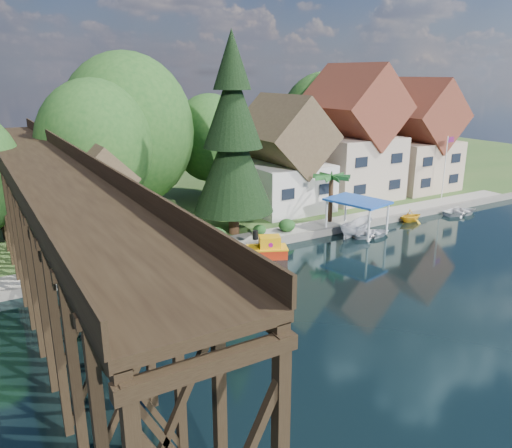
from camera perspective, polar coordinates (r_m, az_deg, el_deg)
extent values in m
plane|color=black|center=(33.79, 8.13, -6.63)|extent=(140.00, 140.00, 0.00)
cube|color=#305421|center=(62.62, -11.58, 4.45)|extent=(140.00, 52.00, 0.50)
cube|color=slate|center=(41.89, 5.65, -1.38)|extent=(60.00, 0.40, 0.62)
cube|color=gray|center=(43.96, 6.78, -0.23)|extent=(50.00, 2.60, 0.06)
cube|color=black|center=(15.06, -10.42, -22.03)|extent=(4.00, 0.36, 8.00)
cube|color=black|center=(17.57, -14.23, -16.02)|extent=(4.00, 0.36, 8.00)
cube|color=black|center=(20.27, -16.91, -11.51)|extent=(4.00, 0.36, 8.00)
cube|color=black|center=(23.10, -18.89, -8.07)|extent=(4.00, 0.36, 8.00)
cube|color=black|center=(26.02, -20.41, -5.38)|extent=(4.00, 0.36, 8.00)
cube|color=black|center=(29.00, -21.60, -3.24)|extent=(4.00, 0.36, 8.00)
cube|color=black|center=(32.02, -22.57, -1.50)|extent=(4.00, 0.36, 8.00)
cube|color=black|center=(35.07, -23.37, -0.06)|extent=(4.00, 0.36, 8.00)
cube|color=black|center=(38.14, -24.04, 1.15)|extent=(4.00, 0.36, 8.00)
cube|color=black|center=(41.24, -24.62, 2.18)|extent=(4.00, 0.36, 8.00)
cube|color=black|center=(44.35, -25.11, 3.07)|extent=(4.00, 0.36, 8.00)
cube|color=black|center=(47.47, -25.54, 3.84)|extent=(4.00, 0.36, 8.00)
cube|color=black|center=(50.60, -25.91, 4.51)|extent=(4.00, 0.36, 8.00)
cube|color=black|center=(30.52, -26.55, 5.03)|extent=(0.35, 44.00, 0.35)
cube|color=black|center=(30.93, -20.10, 5.93)|extent=(0.35, 44.00, 0.35)
cube|color=black|center=(30.63, -23.37, 6.04)|extent=(4.00, 44.00, 0.30)
cube|color=black|center=(30.36, -27.23, 6.53)|extent=(0.12, 44.00, 0.80)
cube|color=black|center=(30.84, -19.80, 7.54)|extent=(0.12, 44.00, 0.80)
cube|color=silver|center=(49.23, 3.09, 4.40)|extent=(7.50, 8.00, 4.50)
cube|color=#4C3B28|center=(48.40, 3.18, 10.13)|extent=(7.64, 8.64, 7.64)
cube|color=black|center=(44.77, 3.71, 3.42)|extent=(1.35, 0.08, 1.00)
cube|color=black|center=(47.20, 7.94, 4.00)|extent=(1.35, 0.08, 1.00)
cube|color=#BCA893|center=(54.81, 10.73, 6.49)|extent=(8.50, 8.50, 6.50)
cube|color=maroon|center=(54.06, 11.10, 13.07)|extent=(8.65, 9.18, 8.65)
cube|color=black|center=(50.05, 11.90, 5.82)|extent=(1.53, 0.08, 1.00)
cube|color=black|center=(53.33, 15.73, 6.22)|extent=(1.53, 0.08, 1.00)
cube|color=tan|center=(60.80, 17.48, 6.54)|extent=(8.00, 8.00, 5.50)
cube|color=maroon|center=(60.12, 17.96, 11.81)|extent=(8.15, 8.64, 8.15)
cube|color=black|center=(56.48, 18.98, 5.93)|extent=(1.44, 0.08, 1.00)
cube|color=black|center=(59.91, 21.81, 6.23)|extent=(1.44, 0.08, 1.00)
cube|color=silver|center=(40.99, -17.16, 0.36)|extent=(5.00, 5.00, 3.50)
cube|color=#4C3B28|center=(40.17, -17.60, 5.22)|extent=(5.09, 5.40, 5.09)
cube|color=black|center=(38.28, -18.29, -0.62)|extent=(0.90, 0.08, 1.00)
cube|color=black|center=(38.91, -14.28, 0.00)|extent=(0.90, 0.08, 1.00)
cylinder|color=#382314|center=(45.33, -17.37, 2.55)|extent=(0.50, 0.50, 4.50)
ellipsoid|color=#1C4719|center=(44.45, -17.91, 8.49)|extent=(4.40, 4.40, 5.06)
cylinder|color=#382314|center=(50.03, -14.05, 4.38)|extent=(0.50, 0.50, 4.95)
ellipsoid|color=#1C4719|center=(49.21, -14.49, 10.33)|extent=(5.00, 5.00, 5.75)
cylinder|color=#382314|center=(54.17, -5.18, 5.27)|extent=(0.50, 0.50, 4.05)
ellipsoid|color=#1C4719|center=(53.48, -5.30, 9.76)|extent=(4.00, 4.00, 4.60)
cylinder|color=#382314|center=(61.92, 7.52, 6.87)|extent=(0.50, 0.50, 4.50)
ellipsoid|color=#1C4719|center=(61.29, 7.70, 11.25)|extent=(4.60, 4.60, 5.29)
cylinder|color=#382314|center=(64.37, 15.39, 6.39)|extent=(0.50, 0.50, 3.60)
ellipsoid|color=#1C4719|center=(63.82, 15.65, 9.74)|extent=(3.80, 3.80, 4.37)
ellipsoid|color=#194117|center=(37.21, -10.57, -2.41)|extent=(1.98, 1.98, 1.53)
ellipsoid|color=#194117|center=(38.20, -7.90, -2.04)|extent=(1.54, 1.54, 1.19)
ellipsoid|color=#194117|center=(38.45, -4.88, -1.41)|extent=(2.20, 2.20, 1.70)
ellipsoid|color=#194117|center=(36.59, -15.08, -3.20)|extent=(1.76, 1.76, 1.36)
ellipsoid|color=#194117|center=(41.06, 0.42, -0.52)|extent=(1.54, 1.54, 1.19)
ellipsoid|color=#194117|center=(42.08, 3.55, 0.01)|extent=(1.76, 1.76, 1.36)
cylinder|color=#382314|center=(41.41, -2.55, 0.90)|extent=(0.89, 0.89, 2.97)
cone|color=black|center=(40.41, -2.63, 6.99)|extent=(6.54, 6.54, 7.93)
cone|color=black|center=(39.88, -2.72, 13.32)|extent=(4.76, 4.76, 6.44)
cone|color=black|center=(39.81, -2.79, 18.31)|extent=(2.97, 2.97, 4.46)
cylinder|color=#382314|center=(44.92, 8.53, 2.65)|extent=(0.39, 0.39, 3.95)
ellipsoid|color=#194C1F|center=(44.44, 8.65, 5.34)|extent=(3.87, 3.87, 0.90)
cylinder|color=white|center=(56.09, 20.76, 5.99)|extent=(0.09, 0.09, 6.64)
cube|color=#A80C16|center=(56.08, 21.39, 8.97)|extent=(0.95, 0.08, 0.57)
cube|color=red|center=(37.75, 1.26, -3.32)|extent=(3.32, 2.63, 0.78)
cube|color=#E9A10C|center=(37.61, 1.27, -2.72)|extent=(3.45, 2.76, 0.10)
cube|color=#E9A10C|center=(37.50, 1.57, -2.12)|extent=(1.91, 1.71, 0.98)
cylinder|color=black|center=(37.17, -0.07, -1.25)|extent=(0.43, 0.43, 0.68)
cylinder|color=#990B67|center=(36.93, 1.70, -2.42)|extent=(0.35, 0.22, 0.35)
cylinder|color=#990B67|center=(38.07, 1.44, -1.82)|extent=(0.35, 0.22, 0.35)
cylinder|color=#990B67|center=(37.61, 2.75, -2.07)|extent=(0.22, 0.35, 0.35)
imported|color=white|center=(43.59, 13.10, -0.93)|extent=(3.88, 3.03, 0.73)
imported|color=silver|center=(43.44, 11.35, -0.33)|extent=(4.19, 2.37, 1.53)
cube|color=#1B4DB1|center=(42.83, 11.53, 2.60)|extent=(4.42, 5.55, 0.18)
cylinder|color=white|center=(43.21, 14.79, 0.61)|extent=(0.18, 0.18, 2.75)
cylinder|color=white|center=(45.45, 10.20, 1.71)|extent=(0.18, 0.18, 2.75)
cylinder|color=white|center=(40.95, 12.77, -0.14)|extent=(0.18, 0.18, 2.75)
cylinder|color=white|center=(43.31, 8.06, 1.05)|extent=(0.18, 0.18, 2.75)
imported|color=yellow|center=(48.82, 17.29, 1.02)|extent=(2.65, 2.33, 1.33)
imported|color=white|center=(53.07, 22.39, 1.43)|extent=(4.16, 3.25, 0.79)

